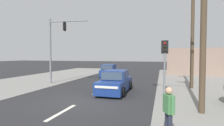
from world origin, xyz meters
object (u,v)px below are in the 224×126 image
(pedestrian_at_kerb, at_px, (169,110))
(pedestal_signal_right_kerb, at_px, (165,58))
(utility_pole_midground_right, at_px, (193,29))
(hatchback_oncoming_mid, at_px, (109,71))
(sedan_crossing_left, at_px, (115,82))
(traffic_signal_mast, at_px, (56,42))

(pedestrian_at_kerb, bearing_deg, pedestal_signal_right_kerb, 90.48)
(utility_pole_midground_right, relative_size, pedestrian_at_kerb, 5.45)
(pedestal_signal_right_kerb, height_order, hatchback_oncoming_mid, pedestal_signal_right_kerb)
(sedan_crossing_left, relative_size, pedestrian_at_kerb, 2.61)
(utility_pole_midground_right, distance_m, traffic_signal_mast, 11.77)
(pedestal_signal_right_kerb, relative_size, sedan_crossing_left, 0.84)
(traffic_signal_mast, bearing_deg, utility_pole_midground_right, 4.00)
(hatchback_oncoming_mid, relative_size, sedan_crossing_left, 0.87)
(pedestal_signal_right_kerb, height_order, pedestrian_at_kerb, pedestal_signal_right_kerb)
(utility_pole_midground_right, distance_m, pedestal_signal_right_kerb, 4.49)
(pedestal_signal_right_kerb, xyz_separation_m, pedestrian_at_kerb, (0.05, -6.13, -1.49))
(utility_pole_midground_right, relative_size, sedan_crossing_left, 2.09)
(traffic_signal_mast, xyz_separation_m, sedan_crossing_left, (6.29, -2.23, -3.13))
(traffic_signal_mast, distance_m, hatchback_oncoming_mid, 7.84)
(utility_pole_midground_right, height_order, traffic_signal_mast, utility_pole_midground_right)
(sedan_crossing_left, xyz_separation_m, pedestrian_at_kerb, (3.37, -6.34, 0.22))
(hatchback_oncoming_mid, distance_m, pedestrian_at_kerb, 16.33)
(pedestal_signal_right_kerb, distance_m, sedan_crossing_left, 3.74)
(traffic_signal_mast, distance_m, pedestal_signal_right_kerb, 10.02)
(pedestal_signal_right_kerb, bearing_deg, utility_pole_midground_right, 57.15)
(traffic_signal_mast, height_order, sedan_crossing_left, traffic_signal_mast)
(utility_pole_midground_right, bearing_deg, pedestrian_at_kerb, -102.33)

